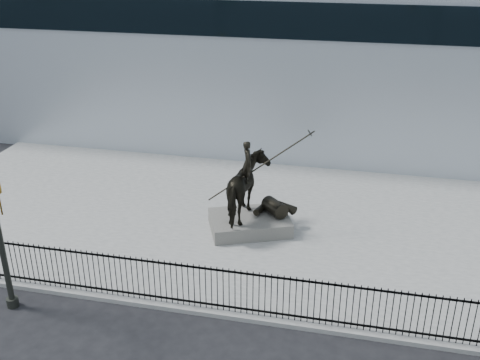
# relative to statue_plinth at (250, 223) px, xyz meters

# --- Properties ---
(ground) EXTENTS (120.00, 120.00, 0.00)m
(ground) POSITION_rel_statue_plinth_xyz_m (0.81, -6.30, -0.43)
(ground) COLOR black
(ground) RESTS_ON ground
(plaza) EXTENTS (30.00, 12.00, 0.15)m
(plaza) POSITION_rel_statue_plinth_xyz_m (0.81, 0.70, -0.35)
(plaza) COLOR gray
(plaza) RESTS_ON ground
(building) EXTENTS (44.00, 14.00, 9.00)m
(building) POSITION_rel_statue_plinth_xyz_m (0.81, 13.70, 4.07)
(building) COLOR silver
(building) RESTS_ON ground
(picket_fence) EXTENTS (22.10, 0.10, 1.50)m
(picket_fence) POSITION_rel_statue_plinth_xyz_m (0.81, -5.05, 0.48)
(picket_fence) COLOR black
(picket_fence) RESTS_ON plaza
(statue_plinth) EXTENTS (3.49, 2.99, 0.55)m
(statue_plinth) POSITION_rel_statue_plinth_xyz_m (0.00, 0.00, 0.00)
(statue_plinth) COLOR #5D5A55
(statue_plinth) RESTS_ON plaza
(equestrian_statue) EXTENTS (3.50, 2.91, 3.19)m
(equestrian_statue) POSITION_rel_statue_plinth_xyz_m (0.05, 0.02, 1.43)
(equestrian_statue) COLOR black
(equestrian_statue) RESTS_ON statue_plinth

